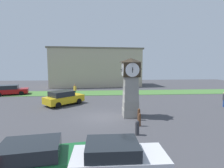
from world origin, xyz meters
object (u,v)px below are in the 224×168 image
object	(u,v)px
car_by_building	(117,158)
clock_tower	(131,86)
pedestrian_near_bench	(75,90)
bollard_far_row	(137,128)
bollard_near_tower	(139,114)
car_near_tower	(37,160)
bollard_mid_row	(140,120)
pedestrian_by_cars	(224,98)
car_end_of_row	(10,90)
car_far_lot	(63,98)

from	to	relation	value
car_by_building	clock_tower	bearing A→B (deg)	76.16
pedestrian_near_bench	bollard_far_row	bearing A→B (deg)	-66.72
bollard_near_tower	car_near_tower	world-z (taller)	car_near_tower
bollard_mid_row	car_by_building	world-z (taller)	car_by_building
pedestrian_near_bench	pedestrian_by_cars	xyz separation A→B (m)	(16.73, -6.76, -0.12)
clock_tower	car_near_tower	bearing A→B (deg)	-123.24
car_end_of_row	car_near_tower	bearing A→B (deg)	-61.76
car_far_lot	pedestrian_near_bench	xyz separation A→B (m)	(0.66, 4.61, 0.21)
bollard_near_tower	car_by_building	xyz separation A→B (m)	(-2.49, -6.97, 0.25)
car_end_of_row	pedestrian_near_bench	bearing A→B (deg)	-13.34
car_end_of_row	pedestrian_by_cars	distance (m)	28.00
bollard_mid_row	car_far_lot	size ratio (longest dim) A/B	0.22
clock_tower	bollard_far_row	size ratio (longest dim) A/B	5.22
car_far_lot	pedestrian_by_cars	distance (m)	17.52
bollard_near_tower	car_far_lot	world-z (taller)	car_far_lot
bollard_far_row	car_near_tower	distance (m)	6.34
bollard_far_row	car_by_building	xyz separation A→B (m)	(-1.71, -4.01, 0.25)
bollard_far_row	car_near_tower	bearing A→B (deg)	-141.48
clock_tower	car_end_of_row	xyz separation A→B (m)	(-15.85, 11.78, -1.93)
bollard_mid_row	pedestrian_near_bench	distance (m)	13.49
bollard_far_row	car_far_lot	distance (m)	11.00
bollard_near_tower	car_by_building	bearing A→B (deg)	-109.70
bollard_mid_row	clock_tower	bearing A→B (deg)	95.94
bollard_mid_row	bollard_near_tower	bearing A→B (deg)	79.22
car_by_building	car_far_lot	bearing A→B (deg)	110.28
car_near_tower	car_by_building	bearing A→B (deg)	-1.12
clock_tower	bollard_mid_row	bearing A→B (deg)	-84.06
car_end_of_row	pedestrian_by_cars	size ratio (longest dim) A/B	3.12
bollard_near_tower	pedestrian_by_cars	world-z (taller)	pedestrian_by_cars
car_far_lot	car_by_building	bearing A→B (deg)	-69.72
car_far_lot	pedestrian_near_bench	world-z (taller)	pedestrian_near_bench
bollard_far_row	car_by_building	bearing A→B (deg)	-113.08
clock_tower	pedestrian_near_bench	bearing A→B (deg)	122.75
pedestrian_by_cars	car_by_building	bearing A→B (deg)	-139.60
car_near_tower	pedestrian_near_bench	xyz separation A→B (m)	(-0.85, 17.45, 0.25)
bollard_mid_row	car_near_tower	size ratio (longest dim) A/B	0.23
bollard_mid_row	pedestrian_by_cars	xyz separation A→B (m)	(10.39, 5.13, 0.41)
bollard_mid_row	car_end_of_row	size ratio (longest dim) A/B	0.20
car_by_building	pedestrian_by_cars	distance (m)	16.58
bollard_mid_row	pedestrian_near_bench	xyz separation A→B (m)	(-6.34, 11.89, 0.53)
bollard_near_tower	pedestrian_near_bench	xyz separation A→B (m)	(-6.59, 10.54, 0.53)
clock_tower	bollard_far_row	distance (m)	4.60
car_end_of_row	pedestrian_by_cars	xyz separation A→B (m)	(26.49, -9.08, 0.15)
pedestrian_near_bench	pedestrian_by_cars	size ratio (longest dim) A/B	1.11
clock_tower	car_by_building	size ratio (longest dim) A/B	1.30
car_by_building	car_end_of_row	world-z (taller)	car_end_of_row
bollard_mid_row	car_by_building	bearing A→B (deg)	-111.72
car_end_of_row	bollard_near_tower	bearing A→B (deg)	-38.17
bollard_far_row	car_end_of_row	xyz separation A→B (m)	(-15.57, 15.82, 0.27)
car_by_building	car_far_lot	distance (m)	13.75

